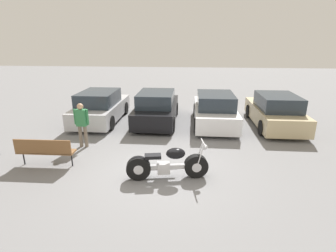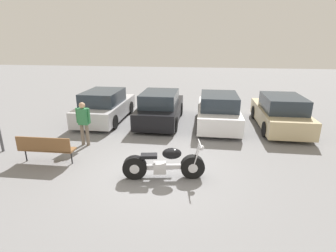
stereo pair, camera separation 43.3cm
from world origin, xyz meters
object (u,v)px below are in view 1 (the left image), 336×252
(motorcycle, at_px, (167,164))
(parked_car_white, at_px, (215,110))
(parked_car_silver, at_px, (101,107))
(park_bench, at_px, (45,150))
(parked_car_champagne, at_px, (275,112))
(parked_car_black, at_px, (157,108))
(person_standing, at_px, (82,122))

(motorcycle, distance_m, parked_car_white, 5.22)
(parked_car_silver, relative_size, parked_car_white, 1.00)
(parked_car_silver, xyz_separation_m, park_bench, (-0.14, -4.64, -0.11))
(park_bench, bearing_deg, parked_car_champagne, 29.77)
(parked_car_black, bearing_deg, parked_car_silver, -178.46)
(parked_car_champagne, bearing_deg, motorcycle, -130.98)
(motorcycle, bearing_deg, parked_car_silver, 124.92)
(parked_car_black, xyz_separation_m, parked_car_champagne, (5.18, -0.18, 0.00))
(parked_car_white, bearing_deg, parked_car_champagne, -0.72)
(motorcycle, xyz_separation_m, park_bench, (-3.65, 0.38, 0.13))
(person_standing, bearing_deg, parked_car_silver, 97.01)
(parked_car_champagne, xyz_separation_m, park_bench, (-7.91, -4.53, -0.11))
(parked_car_black, distance_m, park_bench, 5.45)
(parked_car_white, height_order, park_bench, parked_car_white)
(motorcycle, height_order, parked_car_white, parked_car_white)
(parked_car_champagne, height_order, park_bench, parked_car_champagne)
(parked_car_black, height_order, parked_car_white, same)
(parked_car_champagne, xyz_separation_m, person_standing, (-7.40, -2.94, 0.27))
(motorcycle, height_order, person_standing, person_standing)
(park_bench, bearing_deg, parked_car_silver, 88.28)
(parked_car_champagne, bearing_deg, park_bench, -150.23)
(parked_car_white, bearing_deg, park_bench, -139.42)
(parked_car_white, xyz_separation_m, park_bench, (-5.32, -4.56, -0.11))
(parked_car_champagne, bearing_deg, parked_car_white, 179.28)
(parked_car_silver, height_order, person_standing, person_standing)
(motorcycle, bearing_deg, person_standing, 147.83)
(parked_car_silver, distance_m, parked_car_black, 2.59)
(parked_car_black, relative_size, parked_car_champagne, 1.00)
(parked_car_silver, bearing_deg, parked_car_champagne, -0.84)
(motorcycle, xyz_separation_m, parked_car_black, (-0.92, 5.10, 0.24))
(parked_car_champagne, bearing_deg, parked_car_silver, 179.16)
(parked_car_silver, height_order, parked_car_white, same)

